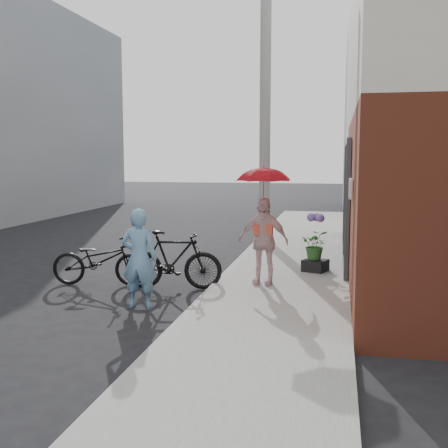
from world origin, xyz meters
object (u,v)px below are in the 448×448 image
(officer, at_px, (139,258))
(planter, at_px, (315,265))
(kimono_woman, at_px, (263,241))
(utility_pole, at_px, (265,109))
(bike_right, at_px, (173,260))
(bike_left, at_px, (100,260))

(officer, bearing_deg, planter, -133.01)
(kimono_woman, bearing_deg, utility_pole, 105.61)
(utility_pole, relative_size, planter, 16.84)
(officer, distance_m, bike_right, 1.33)
(bike_right, distance_m, planter, 2.81)
(officer, distance_m, kimono_woman, 2.26)
(officer, height_order, planter, officer)
(utility_pole, relative_size, kimono_woman, 4.68)
(utility_pole, xyz_separation_m, bike_right, (-0.91, -5.26, -2.99))
(bike_right, bearing_deg, kimono_woman, -89.85)
(officer, height_order, kimono_woman, kimono_woman)
(utility_pole, distance_m, kimono_woman, 5.74)
(planter, bearing_deg, utility_pole, 111.35)
(officer, relative_size, planter, 3.69)
(bike_right, relative_size, planter, 4.09)
(bike_right, bearing_deg, utility_pole, -17.08)
(officer, xyz_separation_m, planter, (2.53, 2.75, -0.54))
(utility_pole, xyz_separation_m, bike_left, (-2.28, -5.25, -3.04))
(bike_left, bearing_deg, utility_pole, -30.16)
(officer, xyz_separation_m, kimono_woman, (1.69, 1.50, 0.10))
(planter, bearing_deg, bike_left, -158.90)
(utility_pole, xyz_separation_m, officer, (-1.05, -6.55, -2.73))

